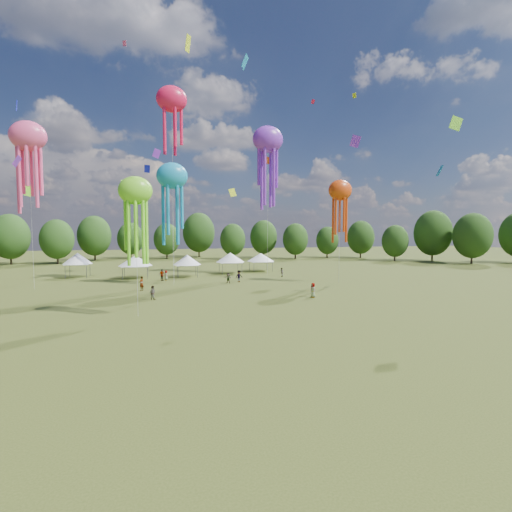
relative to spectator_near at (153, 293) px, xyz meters
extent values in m
plane|color=#384416|center=(7.66, -30.85, -0.82)|extent=(300.00, 300.00, 0.00)
imported|color=gray|center=(0.00, 0.00, 0.00)|extent=(1.00, 0.94, 1.64)
imported|color=gray|center=(1.85, 17.09, -0.04)|extent=(0.64, 0.85, 1.56)
imported|color=gray|center=(21.22, 16.18, -0.03)|extent=(0.78, 0.90, 1.58)
imported|color=gray|center=(12.79, 11.82, 0.10)|extent=(1.32, 0.95, 1.83)
imported|color=gray|center=(1.19, 16.39, 0.11)|extent=(1.16, 0.99, 1.86)
imported|color=gray|center=(10.98, 11.29, -0.05)|extent=(1.40, 1.25, 1.54)
imported|color=gray|center=(-1.52, 7.06, 0.15)|extent=(0.79, 0.84, 1.93)
imported|color=gray|center=(18.58, -3.34, 0.05)|extent=(0.64, 0.91, 1.75)
cylinder|color=#47474C|center=(-14.32, 22.94, 0.29)|extent=(0.08, 0.08, 2.22)
cylinder|color=#47474C|center=(-14.32, 26.21, 0.29)|extent=(0.08, 0.08, 2.22)
cylinder|color=#47474C|center=(-11.05, 22.94, 0.29)|extent=(0.08, 0.08, 2.22)
cylinder|color=#47474C|center=(-11.05, 26.21, 0.29)|extent=(0.08, 0.08, 2.22)
cube|color=white|center=(-12.69, 24.58, 1.45)|extent=(3.67, 3.67, 0.10)
cone|color=white|center=(-12.69, 24.58, 2.45)|extent=(4.77, 4.77, 1.90)
cylinder|color=#47474C|center=(-5.01, 19.12, 0.19)|extent=(0.08, 0.08, 2.01)
cylinder|color=#47474C|center=(-5.01, 22.98, 0.19)|extent=(0.08, 0.08, 2.01)
cylinder|color=#47474C|center=(-1.14, 19.12, 0.19)|extent=(0.08, 0.08, 2.01)
cylinder|color=#47474C|center=(-1.14, 22.98, 0.19)|extent=(0.08, 0.08, 2.01)
cube|color=white|center=(-3.07, 21.05, 1.24)|extent=(4.27, 4.27, 0.10)
cone|color=white|center=(-3.07, 21.05, 2.15)|extent=(5.55, 5.55, 1.72)
cylinder|color=#47474C|center=(3.85, 18.92, 0.19)|extent=(0.08, 0.08, 2.02)
cylinder|color=#47474C|center=(3.85, 22.17, 0.19)|extent=(0.08, 0.08, 2.02)
cylinder|color=#47474C|center=(7.10, 18.92, 0.19)|extent=(0.08, 0.08, 2.02)
cylinder|color=#47474C|center=(7.10, 22.17, 0.19)|extent=(0.08, 0.08, 2.02)
cube|color=white|center=(5.48, 20.55, 1.25)|extent=(3.65, 3.65, 0.10)
cone|color=white|center=(5.48, 20.55, 2.17)|extent=(4.74, 4.74, 1.73)
cylinder|color=#47474C|center=(11.86, 21.89, 0.20)|extent=(0.08, 0.08, 2.04)
cylinder|color=#47474C|center=(11.86, 25.53, 0.20)|extent=(0.08, 0.08, 2.04)
cylinder|color=#47474C|center=(15.50, 21.89, 0.20)|extent=(0.08, 0.08, 2.04)
cylinder|color=#47474C|center=(15.50, 25.53, 0.20)|extent=(0.08, 0.08, 2.04)
cube|color=white|center=(13.68, 23.71, 1.27)|extent=(4.04, 4.04, 0.10)
cone|color=white|center=(13.68, 23.71, 2.20)|extent=(5.25, 5.25, 1.75)
cylinder|color=#47474C|center=(18.37, 24.18, 0.11)|extent=(0.08, 0.08, 1.86)
cylinder|color=#47474C|center=(18.37, 27.88, 0.11)|extent=(0.08, 0.08, 1.86)
cylinder|color=#47474C|center=(22.07, 24.18, 0.11)|extent=(0.08, 0.08, 1.86)
cylinder|color=#47474C|center=(22.07, 27.88, 0.11)|extent=(0.08, 0.08, 1.86)
cube|color=white|center=(20.22, 26.03, 1.09)|extent=(4.10, 4.10, 0.10)
cone|color=white|center=(20.22, 26.03, 1.94)|extent=(5.33, 5.33, 1.60)
ellipsoid|color=#1792C7|center=(2.82, 11.24, 15.07)|extent=(4.46, 3.13, 3.79)
cylinder|color=beige|center=(2.82, 11.24, 7.13)|extent=(0.03, 0.03, 15.89)
ellipsoid|color=#F21546|center=(3.05, 14.46, 26.96)|extent=(4.61, 3.23, 3.92)
cylinder|color=beige|center=(3.05, 14.46, 13.07)|extent=(0.03, 0.03, 27.78)
ellipsoid|color=#D73F0D|center=(27.45, 7.19, 13.27)|extent=(3.70, 2.59, 3.14)
cylinder|color=beige|center=(27.45, 7.19, 6.23)|extent=(0.03, 0.03, 14.09)
ellipsoid|color=#FC4A86|center=(-15.76, 12.11, 19.75)|extent=(4.63, 3.24, 3.93)
cylinder|color=beige|center=(-15.76, 12.11, 9.46)|extent=(0.03, 0.03, 20.57)
ellipsoid|color=#7EEC26|center=(-1.19, -8.20, 10.84)|extent=(3.05, 2.13, 2.59)
cylinder|color=beige|center=(-1.19, -8.20, 5.01)|extent=(0.03, 0.03, 11.66)
ellipsoid|color=purple|center=(19.90, 20.20, 23.40)|extent=(5.55, 3.88, 4.71)
cylinder|color=beige|center=(19.90, 20.20, 11.29)|extent=(0.03, 0.03, 24.22)
cube|color=purple|center=(0.69, 36.34, 23.14)|extent=(1.90, 0.37, 2.12)
cube|color=#F21546|center=(30.18, 24.07, 32.13)|extent=(0.71, 0.45, 0.85)
cube|color=#DEF018|center=(12.45, 15.16, 13.32)|extent=(1.32, 0.48, 1.48)
cube|color=#7EEC26|center=(33.56, -8.48, 19.30)|extent=(1.70, 0.49, 1.89)
cube|color=#FC4A86|center=(-4.48, 27.47, 40.30)|extent=(0.67, 0.58, 0.94)
cube|color=#DEF018|center=(5.12, 8.77, 32.62)|extent=(0.95, 2.04, 2.35)
cube|color=#7EEC26|center=(-4.67, 27.95, 15.27)|extent=(2.04, 1.83, 2.31)
cube|color=#1C24FE|center=(-14.83, 5.43, 21.61)|extent=(0.43, 1.20, 1.39)
cube|color=#1792C7|center=(13.48, 10.43, 31.86)|extent=(1.33, 1.56, 1.80)
cube|color=purple|center=(39.46, 24.06, 25.15)|extent=(2.10, 1.03, 2.64)
cube|color=#D73F0D|center=(23.62, 33.34, 22.29)|extent=(1.14, 1.12, 1.57)
cube|color=#DEF018|center=(28.81, 5.87, 26.86)|extent=(0.47, 0.50, 0.74)
cube|color=#7EEC26|center=(-21.47, 30.32, 14.32)|extent=(1.13, 1.44, 2.16)
cube|color=#1C24FE|center=(-0.80, 18.18, 17.04)|extent=(0.95, 0.65, 1.32)
cube|color=#1792C7|center=(35.19, -4.34, 14.71)|extent=(0.93, 1.40, 1.47)
cube|color=purple|center=(-12.68, -1.94, 14.05)|extent=(0.59, 1.07, 1.19)
cylinder|color=#38281C|center=(-33.03, 54.64, 0.89)|extent=(0.44, 0.44, 3.41)
ellipsoid|color=#234316|center=(-33.03, 54.64, 5.79)|extent=(8.53, 8.53, 10.66)
cylinder|color=#38281C|center=(-22.94, 54.17, 0.71)|extent=(0.44, 0.44, 3.07)
ellipsoid|color=#234316|center=(-22.94, 54.17, 5.12)|extent=(7.66, 7.66, 9.58)
cylinder|color=#38281C|center=(-15.85, 62.48, 0.90)|extent=(0.44, 0.44, 3.43)
ellipsoid|color=#234316|center=(-15.85, 62.48, 5.83)|extent=(8.58, 8.58, 10.73)
cylinder|color=#38281C|center=(-7.10, 68.10, 0.65)|extent=(0.44, 0.44, 2.95)
ellipsoid|color=#234316|center=(-7.10, 68.10, 4.89)|extent=(7.37, 7.37, 9.21)
cylinder|color=#38281C|center=(2.96, 64.21, 0.63)|extent=(0.44, 0.44, 2.89)
ellipsoid|color=#234316|center=(2.96, 64.21, 4.79)|extent=(7.23, 7.23, 9.04)
cylinder|color=#38281C|center=(12.57, 68.63, 1.10)|extent=(0.44, 0.44, 3.84)
ellipsoid|color=#234316|center=(12.57, 68.63, 6.62)|extent=(9.60, 9.60, 11.99)
cylinder|color=#38281C|center=(20.85, 57.59, 0.60)|extent=(0.44, 0.44, 2.84)
ellipsoid|color=#234316|center=(20.85, 57.59, 4.69)|extent=(7.11, 7.11, 8.89)
cylinder|color=#38281C|center=(30.59, 60.18, 0.76)|extent=(0.44, 0.44, 3.16)
ellipsoid|color=#234316|center=(30.59, 60.18, 5.31)|extent=(7.91, 7.91, 9.88)
cylinder|color=#38281C|center=(38.35, 54.43, 0.62)|extent=(0.44, 0.44, 2.88)
ellipsoid|color=#234316|center=(38.35, 54.43, 4.77)|extent=(7.21, 7.21, 9.01)
cylinder|color=#38281C|center=(49.17, 56.39, 0.50)|extent=(0.44, 0.44, 2.63)
ellipsoid|color=#234316|center=(49.17, 56.39, 4.27)|extent=(6.57, 6.57, 8.22)
cylinder|color=#38281C|center=(58.17, 52.87, 0.74)|extent=(0.44, 0.44, 3.13)
ellipsoid|color=#234316|center=(58.17, 52.87, 5.24)|extent=(7.81, 7.81, 9.77)
cylinder|color=#38281C|center=(61.30, 40.96, 0.54)|extent=(0.44, 0.44, 2.72)
ellipsoid|color=#234316|center=(61.30, 40.96, 4.45)|extent=(6.80, 6.80, 8.50)
cylinder|color=#38281C|center=(70.62, 38.07, 1.09)|extent=(0.44, 0.44, 3.81)
ellipsoid|color=#234316|center=(70.62, 38.07, 6.56)|extent=(9.52, 9.52, 11.90)
cylinder|color=#38281C|center=(74.23, 28.94, 0.94)|extent=(0.44, 0.44, 3.51)
ellipsoid|color=#234316|center=(74.23, 28.94, 5.98)|extent=(8.78, 8.78, 10.97)
camera|label=1|loc=(0.82, -43.85, 7.18)|focal=25.85mm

